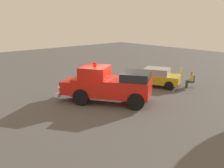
# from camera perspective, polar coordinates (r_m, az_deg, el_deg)

# --- Properties ---
(ground_plane) EXTENTS (60.00, 60.00, 0.00)m
(ground_plane) POSITION_cam_1_polar(r_m,az_deg,el_deg) (17.40, -1.10, -3.82)
(ground_plane) COLOR #514F4C
(vintage_fire_truck) EXTENTS (5.06, 6.17, 2.59)m
(vintage_fire_truck) POSITION_cam_1_polar(r_m,az_deg,el_deg) (16.95, -0.76, -0.10)
(vintage_fire_truck) COLOR black
(vintage_fire_truck) RESTS_ON ground
(classic_hot_rod) EXTENTS (3.61, 4.73, 1.46)m
(classic_hot_rod) POSITION_cam_1_polar(r_m,az_deg,el_deg) (21.48, 8.76, 1.59)
(classic_hot_rod) COLOR black
(classic_hot_rod) RESTS_ON ground
(lawn_chair_near_truck) EXTENTS (0.69, 0.69, 1.02)m
(lawn_chair_near_truck) POSITION_cam_1_polar(r_m,az_deg,el_deg) (21.58, 16.90, 0.77)
(lawn_chair_near_truck) COLOR #B7BABF
(lawn_chair_near_truck) RESTS_ON ground
(lawn_chair_by_car) EXTENTS (0.69, 0.69, 1.02)m
(lawn_chair_by_car) POSITION_cam_1_polar(r_m,az_deg,el_deg) (20.64, 2.06, 0.78)
(lawn_chair_by_car) COLOR #B7BABF
(lawn_chair_by_car) RESTS_ON ground
(lawn_chair_spare) EXTENTS (0.61, 0.61, 1.02)m
(lawn_chair_spare) POSITION_cam_1_polar(r_m,az_deg,el_deg) (24.19, 14.56, 2.34)
(lawn_chair_spare) COLOR #B7BABF
(lawn_chair_spare) RESTS_ON ground
(spectator_seated) EXTENTS (0.64, 0.64, 1.29)m
(spectator_seated) POSITION_cam_1_polar(r_m,az_deg,el_deg) (21.53, 16.58, 1.05)
(spectator_seated) COLOR #383842
(spectator_seated) RESTS_ON ground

